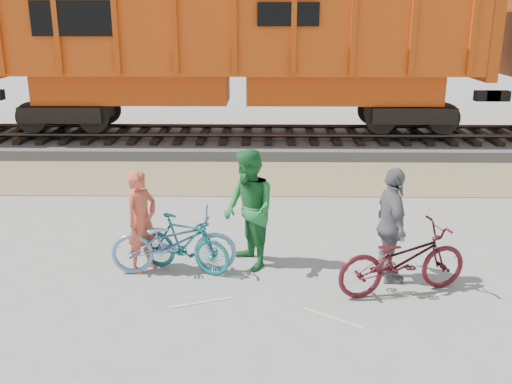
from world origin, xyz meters
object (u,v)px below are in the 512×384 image
bicycle_blue (174,242)px  person_solo (142,221)px  person_woman (392,226)px  bicycle_maroon (403,259)px  bicycle_teal (184,243)px  person_man (249,210)px  hopper_car_center (237,44)px

bicycle_blue → person_solo: (-0.50, 0.10, 0.30)m
person_woman → bicycle_blue: bearing=80.6°
bicycle_maroon → bicycle_teal: bearing=62.9°
bicycle_blue → person_solo: person_solo is taller
bicycle_teal → person_woman: size_ratio=0.87×
bicycle_teal → person_woman: person_woman is taller
bicycle_blue → bicycle_maroon: size_ratio=0.98×
person_man → bicycle_blue: bearing=-103.6°
hopper_car_center → bicycle_maroon: size_ratio=7.13×
person_man → hopper_car_center: bearing=157.7°
hopper_car_center → bicycle_blue: (-0.60, -8.81, -2.50)m
person_solo → person_man: bearing=-51.4°
bicycle_teal → person_woman: 3.16m
person_man → person_woman: (2.12, -0.47, -0.07)m
person_solo → person_man: (1.66, 0.15, 0.14)m
bicycle_blue → person_woman: person_woman is taller
bicycle_teal → bicycle_maroon: 3.30m
bicycle_teal → bicycle_maroon: bicycle_maroon is taller
bicycle_maroon → person_woman: 0.55m
person_woman → bicycle_teal: bearing=79.4°
hopper_car_center → bicycle_maroon: 10.15m
bicycle_blue → bicycle_maroon: bearing=-104.3°
hopper_car_center → bicycle_teal: bearing=-92.9°
hopper_car_center → bicycle_teal: (-0.44, -8.76, -2.54)m
person_man → person_woman: person_man is taller
person_solo → person_woman: 3.80m
hopper_car_center → person_woman: (2.68, -9.04, -2.13)m
bicycle_teal → bicycle_maroon: (3.22, -0.67, 0.05)m
bicycle_blue → person_man: bearing=-81.5°
person_woman → bicycle_maroon: bearing=-171.5°
bicycle_maroon → person_woman: (-0.10, 0.40, 0.36)m
hopper_car_center → bicycle_blue: hopper_car_center is taller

